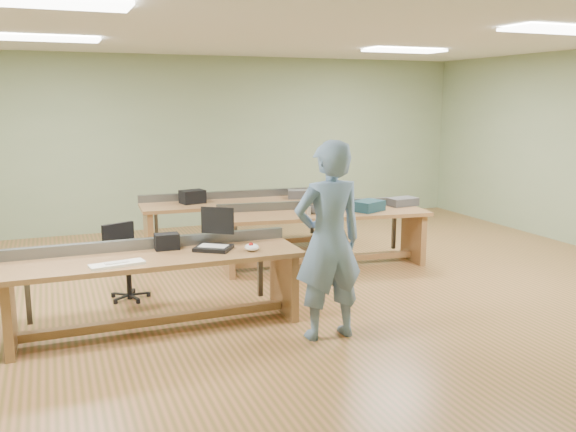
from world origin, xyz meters
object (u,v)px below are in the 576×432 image
object	(u,v)px
workbench_front	(156,275)
laptop_base	(213,248)
workbench_back	(242,213)
parts_bin_teal	(368,206)
drinks_can	(309,211)
parts_bin_grey	(402,202)
workbench_mid	(324,226)
task_chair	(127,272)
camera_bag	(167,242)
person	(329,241)
mug	(314,210)

from	to	relation	value
workbench_front	laptop_base	world-z (taller)	workbench_front
workbench_back	parts_bin_teal	world-z (taller)	parts_bin_teal
parts_bin_teal	drinks_can	xyz separation A→B (m)	(-0.86, 0.05, -0.02)
laptop_base	parts_bin_grey	size ratio (longest dim) A/B	0.85
workbench_mid	drinks_can	world-z (taller)	workbench_mid
drinks_can	parts_bin_teal	bearing A→B (deg)	-3.17
workbench_mid	task_chair	size ratio (longest dim) A/B	3.39
workbench_back	parts_bin_grey	world-z (taller)	parts_bin_grey
workbench_mid	laptop_base	world-z (taller)	workbench_mid
camera_bag	workbench_mid	bearing A→B (deg)	29.93
workbench_mid	parts_bin_grey	distance (m)	1.29
camera_bag	drinks_can	world-z (taller)	camera_bag
laptop_base	drinks_can	world-z (taller)	drinks_can
camera_bag	parts_bin_teal	bearing A→B (deg)	22.35
workbench_back	drinks_can	size ratio (longest dim) A/B	28.54
workbench_mid	person	distance (m)	2.58
laptop_base	mug	world-z (taller)	mug
workbench_back	laptop_base	size ratio (longest dim) A/B	8.62
workbench_front	mug	bearing A→B (deg)	32.02
task_chair	parts_bin_teal	bearing A→B (deg)	-17.96
workbench_front	workbench_mid	world-z (taller)	same
workbench_front	person	xyz separation A→B (m)	(1.49, -0.82, 0.39)
parts_bin_grey	drinks_can	size ratio (longest dim) A/B	3.89
workbench_mid	camera_bag	world-z (taller)	camera_bag
parts_bin_teal	drinks_can	size ratio (longest dim) A/B	3.76
workbench_mid	task_chair	xyz separation A→B (m)	(-2.68, -0.45, -0.24)
laptop_base	task_chair	world-z (taller)	task_chair
camera_bag	mug	xyz separation A→B (m)	(2.18, 1.25, -0.03)
task_chair	parts_bin_grey	distance (m)	4.01
workbench_back	parts_bin_teal	xyz separation A→B (m)	(1.36, -1.42, 0.26)
camera_bag	task_chair	bearing A→B (deg)	110.94
task_chair	person	bearing A→B (deg)	-72.04
laptop_base	parts_bin_grey	distance (m)	3.55
parts_bin_teal	drinks_can	distance (m)	0.86
camera_bag	drinks_can	xyz separation A→B (m)	(2.10, 1.22, -0.03)
workbench_front	task_chair	world-z (taller)	workbench_front
parts_bin_grey	drinks_can	world-z (taller)	parts_bin_grey
workbench_back	drinks_can	world-z (taller)	workbench_back
drinks_can	workbench_front	bearing A→B (deg)	-147.75
workbench_back	drinks_can	bearing A→B (deg)	-66.86
camera_bag	mug	distance (m)	2.51
drinks_can	parts_bin_grey	bearing A→B (deg)	5.81
mug	drinks_can	bearing A→B (deg)	-157.62
workbench_back	mug	xyz separation A→B (m)	(0.58, -1.34, 0.24)
workbench_mid	person	size ratio (longest dim) A/B	1.54
workbench_front	workbench_back	xyz separation A→B (m)	(1.75, 2.79, 0.00)
drinks_can	camera_bag	bearing A→B (deg)	-149.87
workbench_back	laptop_base	distance (m)	3.02
laptop_base	parts_bin_grey	bearing A→B (deg)	60.67
person	mug	world-z (taller)	person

